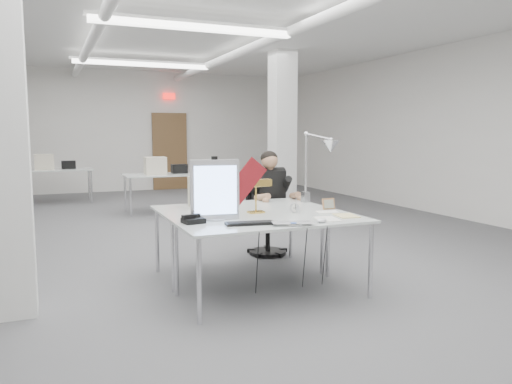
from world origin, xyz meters
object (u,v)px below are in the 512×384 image
(desk_main, at_px, (273,221))
(laptop, at_px, (294,225))
(monitor, at_px, (215,190))
(desk_phone, at_px, (193,221))
(office_chair, at_px, (268,211))
(seated_person, at_px, (269,186))
(beige_monitor, at_px, (207,192))
(architect_lamp, at_px, (316,168))
(bankers_lamp, at_px, (256,197))

(desk_main, bearing_deg, laptop, -86.38)
(monitor, bearing_deg, desk_phone, -153.11)
(desk_main, relative_size, office_chair, 1.58)
(seated_person, height_order, beige_monitor, seated_person)
(architect_lamp, bearing_deg, laptop, -116.62)
(office_chair, height_order, laptop, office_chair)
(monitor, distance_m, bankers_lamp, 0.57)
(seated_person, relative_size, bankers_lamp, 2.54)
(seated_person, bearing_deg, architect_lamp, -81.49)
(desk_main, xyz_separation_m, laptop, (0.02, -0.38, 0.03))
(monitor, distance_m, beige_monitor, 0.82)
(monitor, height_order, laptop, monitor)
(monitor, height_order, beige_monitor, monitor)
(monitor, relative_size, architect_lamp, 0.68)
(laptop, relative_size, bankers_lamp, 1.09)
(seated_person, xyz_separation_m, laptop, (-0.62, -1.89, -0.13))
(monitor, relative_size, beige_monitor, 1.62)
(laptop, bearing_deg, monitor, 149.99)
(seated_person, height_order, laptop, seated_person)
(laptop, height_order, bankers_lamp, bankers_lamp)
(seated_person, bearing_deg, bankers_lamp, -126.07)
(bankers_lamp, bearing_deg, monitor, -157.53)
(beige_monitor, bearing_deg, office_chair, 29.81)
(office_chair, distance_m, seated_person, 0.33)
(bankers_lamp, xyz_separation_m, desk_phone, (-0.75, -0.31, -0.14))
(bankers_lamp, xyz_separation_m, architect_lamp, (0.85, 0.26, 0.25))
(beige_monitor, bearing_deg, bankers_lamp, -59.51)
(desk_main, distance_m, beige_monitor, 1.06)
(office_chair, distance_m, monitor, 1.85)
(office_chair, height_order, seated_person, seated_person)
(office_chair, xyz_separation_m, monitor, (-1.15, -1.37, 0.47))
(desk_main, relative_size, seated_person, 2.13)
(beige_monitor, height_order, architect_lamp, architect_lamp)
(beige_monitor, bearing_deg, laptop, -75.50)
(seated_person, xyz_separation_m, bankers_lamp, (-0.64, -1.09, 0.02))
(architect_lamp, bearing_deg, seated_person, 115.25)
(office_chair, bearing_deg, monitor, -135.70)
(seated_person, bearing_deg, desk_main, -118.63)
(bankers_lamp, height_order, beige_monitor, same)
(desk_main, distance_m, desk_phone, 0.75)
(laptop, distance_m, beige_monitor, 1.42)
(architect_lamp, bearing_deg, office_chair, 114.48)
(monitor, xyz_separation_m, desk_phone, (-0.23, -0.08, -0.26))
(seated_person, height_order, desk_phone, seated_person)
(desk_main, bearing_deg, desk_phone, 171.43)
(desk_main, height_order, monitor, monitor)
(bankers_lamp, bearing_deg, desk_phone, -159.14)
(seated_person, bearing_deg, desk_phone, -140.34)
(desk_phone, height_order, beige_monitor, beige_monitor)
(monitor, relative_size, laptop, 1.56)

